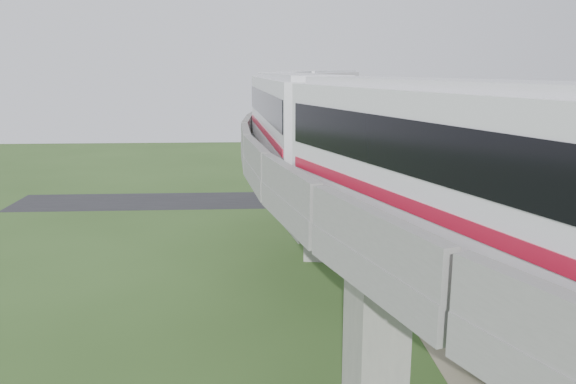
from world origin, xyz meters
name	(u,v)px	position (x,y,z in m)	size (l,w,h in m)	color
ground	(321,316)	(0.00, 0.00, 0.00)	(160.00, 160.00, 0.00)	#314D1F
dirt_lot	(570,325)	(14.00, -2.00, 0.02)	(18.00, 26.00, 0.04)	gray
asphalt_road	(290,199)	(0.00, 30.00, 0.01)	(60.00, 8.00, 0.03)	#232326
viaduct	(392,164)	(3.84, 0.00, 9.05)	(19.58, 73.98, 11.40)	#99968E
metro_train	(326,103)	(0.39, 2.20, 12.31)	(11.64, 61.29, 3.64)	silver
fence	(484,300)	(9.75, 0.00, 0.75)	(3.87, 38.73, 1.50)	#2D382D
tree_0	(411,191)	(11.60, 22.96, 2.36)	(2.98, 2.98, 3.64)	#382314
tree_1	(400,202)	(9.39, 18.86, 2.23)	(2.57, 2.57, 3.33)	#382314
tree_2	(393,219)	(7.06, 12.01, 2.53)	(2.90, 2.90, 3.76)	#382314
tree_3	(402,250)	(6.17, 5.55, 2.14)	(2.39, 2.39, 3.16)	#382314
tree_4	(430,265)	(6.90, 1.77, 2.40)	(2.23, 2.23, 3.36)	#382314
tree_5	(462,309)	(7.07, -3.45, 1.78)	(1.87, 1.87, 2.58)	#382314
tree_6	(497,332)	(7.21, -7.40, 2.44)	(3.03, 3.03, 3.74)	#382314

